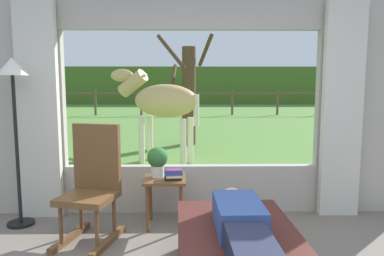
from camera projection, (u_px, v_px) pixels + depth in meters
name	position (u px, v px, depth m)	size (l,w,h in m)	color
back_wall_with_window	(191.00, 106.00, 4.34)	(5.20, 0.12, 2.55)	#ADA599
curtain_panel_left	(39.00, 111.00, 4.18)	(0.44, 0.10, 2.40)	beige
curtain_panel_right	(342.00, 111.00, 4.24)	(0.44, 0.10, 2.40)	beige
outdoor_pasture_lawn	(187.00, 118.00, 15.31)	(36.00, 21.68, 0.02)	#568438
distant_hill_ridge	(186.00, 85.00, 24.92)	(36.00, 2.00, 2.40)	#466725
reclining_person	(242.00, 227.00, 2.65)	(0.36, 1.43, 0.22)	#334C8C
rocking_chair	(92.00, 184.00, 3.64)	(0.61, 0.77, 1.12)	brown
side_table	(165.00, 187.00, 3.98)	(0.44, 0.44, 0.52)	brown
potted_plant	(157.00, 160.00, 4.01)	(0.22, 0.22, 0.32)	silver
book_stack	(173.00, 174.00, 3.90)	(0.20, 0.16, 0.11)	black
floor_lamp_left	(13.00, 91.00, 3.88)	(0.32, 0.32, 1.77)	black
horse	(161.00, 102.00, 6.88)	(1.78, 1.06, 1.73)	tan
pasture_tree	(188.00, 92.00, 8.88)	(1.32, 1.38, 2.60)	#4C3823
pasture_fence_line	(187.00, 99.00, 16.55)	(16.10, 0.10, 1.10)	brown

